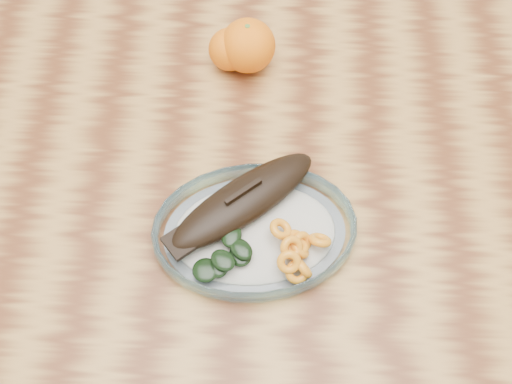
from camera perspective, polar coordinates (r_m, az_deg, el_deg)
ground at (r=1.66m, az=-0.91°, el=-11.34°), size 3.00×3.00×0.00m
dining_table at (r=1.06m, az=-1.39°, el=0.21°), size 1.20×0.80×0.75m
plated_meal at (r=0.90m, az=-0.17°, el=-3.25°), size 0.57×0.57×0.08m
orange_left at (r=1.06m, az=-0.74°, el=12.88°), size 0.09×0.09×0.09m
orange_right at (r=1.07m, az=-2.29°, el=12.55°), size 0.07×0.07×0.07m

